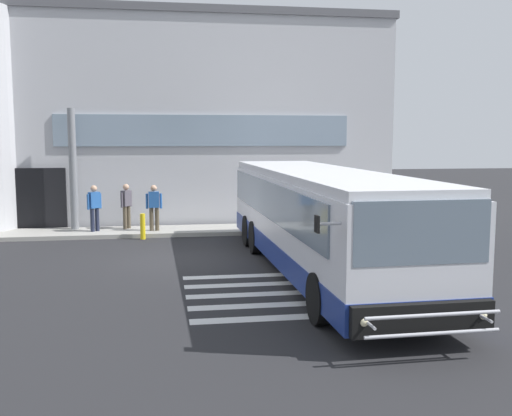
{
  "coord_description": "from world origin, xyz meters",
  "views": [
    {
      "loc": [
        -0.65,
        -17.09,
        3.56
      ],
      "look_at": [
        2.01,
        -0.29,
        1.5
      ],
      "focal_mm": 41.36,
      "sensor_mm": 36.0,
      "label": 1
    }
  ],
  "objects_px": {
    "entry_support_column": "(73,169)",
    "passenger_near_column": "(94,206)",
    "bus_main_foreground": "(319,222)",
    "passenger_by_doorway": "(126,204)",
    "safety_bollard_yellow": "(143,226)",
    "passenger_at_curb_edge": "(154,205)"
  },
  "relations": [
    {
      "from": "passenger_by_doorway",
      "to": "passenger_at_curb_edge",
      "type": "distance_m",
      "value": 1.21
    },
    {
      "from": "passenger_at_curb_edge",
      "to": "safety_bollard_yellow",
      "type": "xyz_separation_m",
      "value": [
        -0.39,
        -0.92,
        -0.63
      ]
    },
    {
      "from": "bus_main_foreground",
      "to": "passenger_at_curb_edge",
      "type": "bearing_deg",
      "value": 122.46
    },
    {
      "from": "passenger_near_column",
      "to": "passenger_at_curb_edge",
      "type": "bearing_deg",
      "value": -5.04
    },
    {
      "from": "entry_support_column",
      "to": "safety_bollard_yellow",
      "type": "distance_m",
      "value": 3.66
    },
    {
      "from": "entry_support_column",
      "to": "bus_main_foreground",
      "type": "height_order",
      "value": "entry_support_column"
    },
    {
      "from": "bus_main_foreground",
      "to": "passenger_by_doorway",
      "type": "bearing_deg",
      "value": 125.66
    },
    {
      "from": "passenger_at_curb_edge",
      "to": "safety_bollard_yellow",
      "type": "distance_m",
      "value": 1.18
    },
    {
      "from": "passenger_by_doorway",
      "to": "safety_bollard_yellow",
      "type": "bearing_deg",
      "value": -68.0
    },
    {
      "from": "passenger_near_column",
      "to": "safety_bollard_yellow",
      "type": "bearing_deg",
      "value": -32.43
    },
    {
      "from": "passenger_near_column",
      "to": "entry_support_column",
      "type": "bearing_deg",
      "value": 139.09
    },
    {
      "from": "passenger_near_column",
      "to": "passenger_by_doorway",
      "type": "xyz_separation_m",
      "value": [
        1.11,
        0.46,
        0.0
      ]
    },
    {
      "from": "passenger_by_doorway",
      "to": "safety_bollard_yellow",
      "type": "xyz_separation_m",
      "value": [
        0.63,
        -1.57,
        -0.63
      ]
    },
    {
      "from": "entry_support_column",
      "to": "passenger_near_column",
      "type": "xyz_separation_m",
      "value": [
        0.8,
        -0.69,
        -1.3
      ]
    },
    {
      "from": "passenger_near_column",
      "to": "passenger_at_curb_edge",
      "type": "xyz_separation_m",
      "value": [
        2.13,
        -0.19,
        0.0
      ]
    },
    {
      "from": "passenger_near_column",
      "to": "passenger_at_curb_edge",
      "type": "height_order",
      "value": "same"
    },
    {
      "from": "passenger_near_column",
      "to": "bus_main_foreground",
      "type": "bearing_deg",
      "value": -47.3
    },
    {
      "from": "entry_support_column",
      "to": "passenger_by_doorway",
      "type": "bearing_deg",
      "value": -6.92
    },
    {
      "from": "passenger_by_doorway",
      "to": "safety_bollard_yellow",
      "type": "distance_m",
      "value": 1.8
    },
    {
      "from": "bus_main_foreground",
      "to": "passenger_at_curb_edge",
      "type": "relative_size",
      "value": 7.49
    },
    {
      "from": "passenger_near_column",
      "to": "passenger_at_curb_edge",
      "type": "distance_m",
      "value": 2.14
    },
    {
      "from": "entry_support_column",
      "to": "passenger_by_doorway",
      "type": "xyz_separation_m",
      "value": [
        1.91,
        -0.23,
        -1.3
      ]
    }
  ]
}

